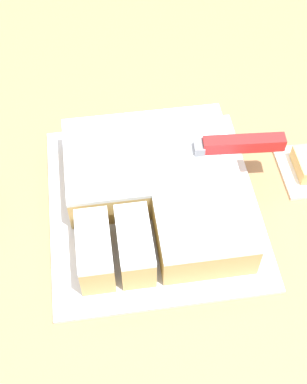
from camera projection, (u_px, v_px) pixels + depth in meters
ground_plane at (146, 357)px, 1.61m from camera, size 8.00×8.00×0.00m
countertop at (144, 291)px, 1.25m from camera, size 1.40×1.10×0.89m
cake_board at (154, 205)px, 0.85m from camera, size 0.33×0.36×0.01m
cake at (156, 189)px, 0.83m from camera, size 0.26×0.29×0.06m
knife at (225, 145)px, 0.83m from camera, size 0.30×0.05×0.02m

